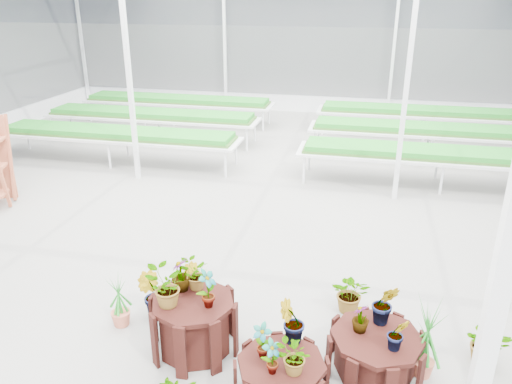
# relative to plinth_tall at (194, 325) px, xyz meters

# --- Properties ---
(ground_plane) EXTENTS (24.00, 24.00, 0.00)m
(ground_plane) POSITION_rel_plinth_tall_xyz_m (-0.39, 1.61, -0.36)
(ground_plane) COLOR gray
(ground_plane) RESTS_ON ground
(greenhouse_shell) EXTENTS (18.00, 24.00, 4.50)m
(greenhouse_shell) POSITION_rel_plinth_tall_xyz_m (-0.39, 1.61, 1.89)
(greenhouse_shell) COLOR white
(greenhouse_shell) RESTS_ON ground
(steel_frame) EXTENTS (18.00, 24.00, 4.50)m
(steel_frame) POSITION_rel_plinth_tall_xyz_m (-0.39, 1.61, 1.89)
(steel_frame) COLOR silver
(steel_frame) RESTS_ON ground
(nursery_benches) EXTENTS (16.00, 7.00, 0.84)m
(nursery_benches) POSITION_rel_plinth_tall_xyz_m (-0.39, 8.81, 0.06)
(nursery_benches) COLOR silver
(nursery_benches) RESTS_ON ground
(plinth_tall) EXTENTS (1.10, 1.10, 0.72)m
(plinth_tall) POSITION_rel_plinth_tall_xyz_m (0.00, 0.00, 0.00)
(plinth_tall) COLOR black
(plinth_tall) RESTS_ON ground
(plinth_mid) EXTENTS (1.23, 1.23, 0.53)m
(plinth_mid) POSITION_rel_plinth_tall_xyz_m (1.20, -0.60, -0.10)
(plinth_mid) COLOR black
(plinth_mid) RESTS_ON ground
(plinth_low) EXTENTS (1.39, 1.39, 0.50)m
(plinth_low) POSITION_rel_plinth_tall_xyz_m (2.20, 0.10, -0.11)
(plinth_low) COLOR black
(plinth_low) RESTS_ON ground
(nursery_plants) EXTENTS (5.12, 2.93, 1.23)m
(nursery_plants) POSITION_rel_plinth_tall_xyz_m (1.10, 0.15, 0.15)
(nursery_plants) COLOR #1E7721
(nursery_plants) RESTS_ON ground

